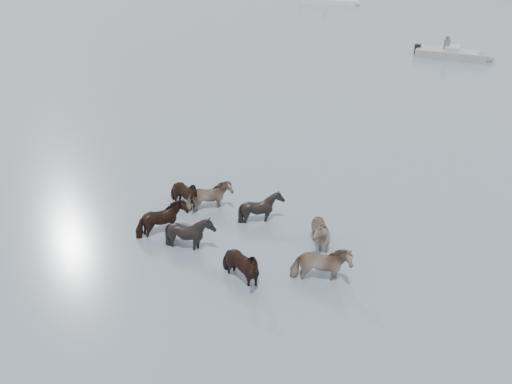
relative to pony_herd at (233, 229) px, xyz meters
The scene contains 4 objects.
ground 2.01m from the pony_herd, 31.07° to the left, with size 400.00×400.00×0.00m, color slate.
pony_herd is the anchor object (origin of this frame).
motorboat_a 25.10m from the pony_herd, 97.58° to the left, with size 4.91×2.71×1.92m.
motorboat_f 43.53m from the pony_herd, 118.66° to the left, with size 5.90×3.59×1.92m.
Camera 1 is at (7.75, -11.42, 8.49)m, focal length 40.76 mm.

